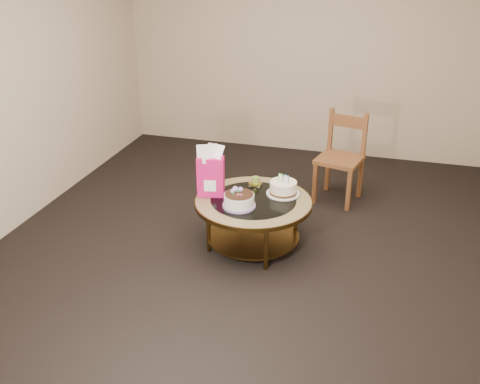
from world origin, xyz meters
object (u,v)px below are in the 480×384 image
(coffee_table, at_px, (253,208))
(cream_cake, at_px, (283,188))
(decorated_cake, at_px, (239,201))
(gift_bag, at_px, (211,171))
(dining_chair, at_px, (341,157))

(coffee_table, relative_size, cream_cake, 3.47)
(coffee_table, relative_size, decorated_cake, 3.68)
(cream_cake, bearing_deg, coffee_table, -122.82)
(decorated_cake, bearing_deg, gift_bag, 152.64)
(decorated_cake, xyz_separation_m, dining_chair, (0.71, 1.34, -0.05))
(gift_bag, bearing_deg, coffee_table, -9.16)
(coffee_table, distance_m, decorated_cake, 0.23)
(coffee_table, xyz_separation_m, gift_bag, (-0.38, -0.01, 0.31))
(decorated_cake, relative_size, gift_bag, 0.61)
(coffee_table, xyz_separation_m, decorated_cake, (-0.08, -0.17, 0.13))
(coffee_table, xyz_separation_m, cream_cake, (0.22, 0.17, 0.14))
(decorated_cake, distance_m, dining_chair, 1.52)
(dining_chair, bearing_deg, cream_cake, -98.10)
(decorated_cake, height_order, gift_bag, gift_bag)
(coffee_table, bearing_deg, cream_cake, 37.20)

